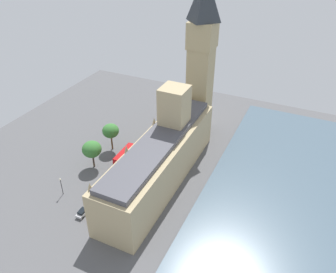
{
  "coord_description": "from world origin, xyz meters",
  "views": [
    {
      "loc": [
        -38.65,
        72.29,
        68.65
      ],
      "look_at": [
        1.0,
        -11.96,
        8.54
      ],
      "focal_mm": 35.86,
      "sensor_mm": 36.0,
      "label": 1
    }
  ],
  "objects_px": {
    "clock_tower": "(201,55)",
    "street_lamp_midblock": "(61,183)",
    "street_lamp_corner": "(93,156)",
    "car_silver_trailing": "(83,212)",
    "pedestrian_opposite_hall": "(143,161)",
    "car_black_kerbside": "(116,177)",
    "parliament_building": "(162,156)",
    "double_decker_bus_far_end": "(125,156)",
    "plane_tree_leading": "(92,149)",
    "plane_tree_by_river_gate": "(111,131)"
  },
  "relations": [
    {
      "from": "pedestrian_opposite_hall",
      "to": "parliament_building",
      "type": "bearing_deg",
      "value": 93.48
    },
    {
      "from": "clock_tower",
      "to": "plane_tree_leading",
      "type": "relative_size",
      "value": 5.95
    },
    {
      "from": "pedestrian_opposite_hall",
      "to": "plane_tree_by_river_gate",
      "type": "xyz_separation_m",
      "value": [
        13.9,
        -2.56,
        6.74
      ]
    },
    {
      "from": "car_silver_trailing",
      "to": "pedestrian_opposite_hall",
      "type": "bearing_deg",
      "value": 81.49
    },
    {
      "from": "car_silver_trailing",
      "to": "street_lamp_midblock",
      "type": "relative_size",
      "value": 0.75
    },
    {
      "from": "clock_tower",
      "to": "street_lamp_corner",
      "type": "relative_size",
      "value": 9.11
    },
    {
      "from": "clock_tower",
      "to": "street_lamp_midblock",
      "type": "height_order",
      "value": "clock_tower"
    },
    {
      "from": "car_silver_trailing",
      "to": "double_decker_bus_far_end",
      "type": "bearing_deg",
      "value": 93.17
    },
    {
      "from": "plane_tree_leading",
      "to": "street_lamp_corner",
      "type": "xyz_separation_m",
      "value": [
        -0.28,
        0.31,
        -2.52
      ]
    },
    {
      "from": "clock_tower",
      "to": "plane_tree_leading",
      "type": "height_order",
      "value": "clock_tower"
    },
    {
      "from": "double_decker_bus_far_end",
      "to": "plane_tree_leading",
      "type": "relative_size",
      "value": 1.1
    },
    {
      "from": "plane_tree_by_river_gate",
      "to": "clock_tower",
      "type": "bearing_deg",
      "value": -130.69
    },
    {
      "from": "parliament_building",
      "to": "pedestrian_opposite_hall",
      "type": "height_order",
      "value": "parliament_building"
    },
    {
      "from": "pedestrian_opposite_hall",
      "to": "street_lamp_midblock",
      "type": "relative_size",
      "value": 0.29
    },
    {
      "from": "pedestrian_opposite_hall",
      "to": "street_lamp_corner",
      "type": "xyz_separation_m",
      "value": [
        13.48,
        8.94,
        3.61
      ]
    },
    {
      "from": "car_silver_trailing",
      "to": "street_lamp_midblock",
      "type": "bearing_deg",
      "value": 157.37
    },
    {
      "from": "car_black_kerbside",
      "to": "street_lamp_midblock",
      "type": "xyz_separation_m",
      "value": [
        10.6,
        12.44,
        3.29
      ]
    },
    {
      "from": "double_decker_bus_far_end",
      "to": "plane_tree_by_river_gate",
      "type": "height_order",
      "value": "plane_tree_by_river_gate"
    },
    {
      "from": "double_decker_bus_far_end",
      "to": "pedestrian_opposite_hall",
      "type": "xyz_separation_m",
      "value": [
        -5.51,
        -2.62,
        -1.86
      ]
    },
    {
      "from": "street_lamp_corner",
      "to": "car_silver_trailing",
      "type": "bearing_deg",
      "value": 117.31
    },
    {
      "from": "clock_tower",
      "to": "plane_tree_by_river_gate",
      "type": "relative_size",
      "value": 5.71
    },
    {
      "from": "double_decker_bus_far_end",
      "to": "car_black_kerbside",
      "type": "relative_size",
      "value": 2.42
    },
    {
      "from": "clock_tower",
      "to": "street_lamp_corner",
      "type": "bearing_deg",
      "value": 59.66
    },
    {
      "from": "car_black_kerbside",
      "to": "car_silver_trailing",
      "type": "distance_m",
      "value": 16.63
    },
    {
      "from": "plane_tree_by_river_gate",
      "to": "car_black_kerbside",
      "type": "bearing_deg",
      "value": 126.82
    },
    {
      "from": "parliament_building",
      "to": "car_black_kerbside",
      "type": "bearing_deg",
      "value": 28.33
    },
    {
      "from": "car_silver_trailing",
      "to": "street_lamp_corner",
      "type": "height_order",
      "value": "street_lamp_corner"
    },
    {
      "from": "car_black_kerbside",
      "to": "plane_tree_by_river_gate",
      "type": "height_order",
      "value": "plane_tree_by_river_gate"
    },
    {
      "from": "parliament_building",
      "to": "plane_tree_leading",
      "type": "height_order",
      "value": "parliament_building"
    },
    {
      "from": "clock_tower",
      "to": "street_lamp_corner",
      "type": "height_order",
      "value": "clock_tower"
    },
    {
      "from": "clock_tower",
      "to": "pedestrian_opposite_hall",
      "type": "xyz_separation_m",
      "value": [
        8.47,
        28.57,
        -28.79
      ]
    },
    {
      "from": "plane_tree_leading",
      "to": "pedestrian_opposite_hall",
      "type": "bearing_deg",
      "value": -147.92
    },
    {
      "from": "clock_tower",
      "to": "car_silver_trailing",
      "type": "xyz_separation_m",
      "value": [
        12.21,
        56.38,
        -28.67
      ]
    },
    {
      "from": "double_decker_bus_far_end",
      "to": "pedestrian_opposite_hall",
      "type": "distance_m",
      "value": 6.38
    },
    {
      "from": "car_silver_trailing",
      "to": "street_lamp_corner",
      "type": "relative_size",
      "value": 0.71
    },
    {
      "from": "parliament_building",
      "to": "clock_tower",
      "type": "relative_size",
      "value": 0.98
    },
    {
      "from": "double_decker_bus_far_end",
      "to": "car_black_kerbside",
      "type": "distance_m",
      "value": 8.94
    },
    {
      "from": "clock_tower",
      "to": "plane_tree_leading",
      "type": "distance_m",
      "value": 48.9
    },
    {
      "from": "street_lamp_corner",
      "to": "double_decker_bus_far_end",
      "type": "bearing_deg",
      "value": -141.58
    },
    {
      "from": "clock_tower",
      "to": "street_lamp_corner",
      "type": "xyz_separation_m",
      "value": [
        21.95,
        37.51,
        -25.18
      ]
    },
    {
      "from": "double_decker_bus_far_end",
      "to": "clock_tower",
      "type": "bearing_deg",
      "value": -115.15
    },
    {
      "from": "clock_tower",
      "to": "pedestrian_opposite_hall",
      "type": "relative_size",
      "value": 33.25
    },
    {
      "from": "car_black_kerbside",
      "to": "plane_tree_leading",
      "type": "xyz_separation_m",
      "value": [
        10.15,
        -2.55,
        6.02
      ]
    },
    {
      "from": "double_decker_bus_far_end",
      "to": "street_lamp_midblock",
      "type": "distance_m",
      "value": 22.79
    },
    {
      "from": "double_decker_bus_far_end",
      "to": "car_black_kerbside",
      "type": "bearing_deg",
      "value": 101.48
    },
    {
      "from": "car_black_kerbside",
      "to": "double_decker_bus_far_end",
      "type": "bearing_deg",
      "value": -79.93
    },
    {
      "from": "car_silver_trailing",
      "to": "pedestrian_opposite_hall",
      "type": "distance_m",
      "value": 28.06
    },
    {
      "from": "car_black_kerbside",
      "to": "parliament_building",
      "type": "bearing_deg",
      "value": -154.09
    },
    {
      "from": "car_black_kerbside",
      "to": "car_silver_trailing",
      "type": "bearing_deg",
      "value": 87.15
    },
    {
      "from": "parliament_building",
      "to": "street_lamp_midblock",
      "type": "height_order",
      "value": "parliament_building"
    }
  ]
}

